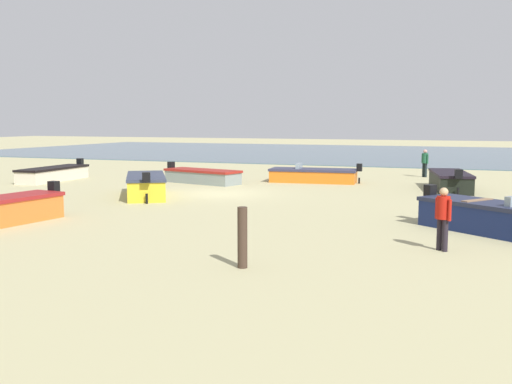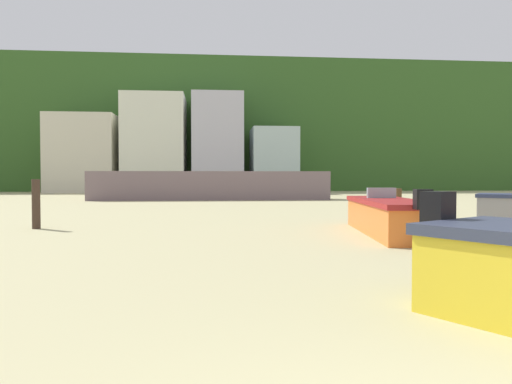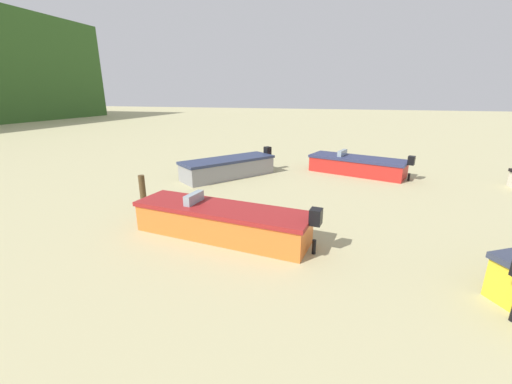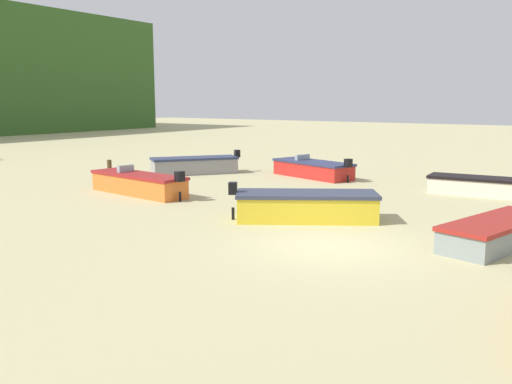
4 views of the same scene
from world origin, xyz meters
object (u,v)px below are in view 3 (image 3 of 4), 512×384
boat_orange_1 (221,221)px  mooring_post_near_water (143,190)px  boat_grey_7 (228,167)px  boat_red_2 (357,165)px

boat_orange_1 → mooring_post_near_water: boat_orange_1 is taller
boat_orange_1 → mooring_post_near_water: size_ratio=5.00×
boat_orange_1 → mooring_post_near_water: 4.17m
mooring_post_near_water → boat_grey_7: bearing=-19.0°
mooring_post_near_water → boat_orange_1: bearing=-115.0°
boat_orange_1 → boat_red_2: (8.66, -3.70, -0.02)m
boat_grey_7 → mooring_post_near_water: bearing=107.7°
boat_orange_1 → boat_grey_7: bearing=26.3°
boat_orange_1 → boat_grey_7: (6.30, 2.22, 0.01)m
mooring_post_near_water → boat_red_2: bearing=-47.3°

